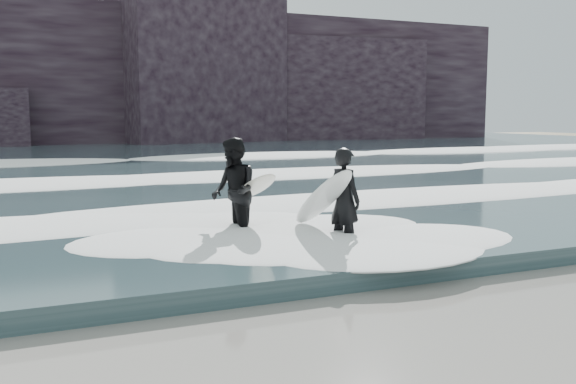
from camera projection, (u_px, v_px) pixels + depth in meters
name	position (u px, v px, depth m)	size (l,w,h in m)	color
ground	(554.00, 372.00, 5.91)	(120.00, 120.00, 0.00)	olive
sea	(104.00, 158.00, 32.22)	(90.00, 52.00, 0.30)	#2E4347
headland	(69.00, 78.00, 47.07)	(70.00, 9.00, 10.00)	black
foam_near	(234.00, 204.00, 14.03)	(60.00, 3.20, 0.20)	white
foam_mid	(162.00, 175.00, 20.39)	(60.00, 4.00, 0.24)	white
foam_far	(117.00, 157.00, 28.56)	(60.00, 4.80, 0.30)	white
surfer_left	(340.00, 199.00, 11.03)	(1.01, 1.91, 1.79)	black
surfer_right	(235.00, 191.00, 11.52)	(1.13, 1.87, 1.95)	black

